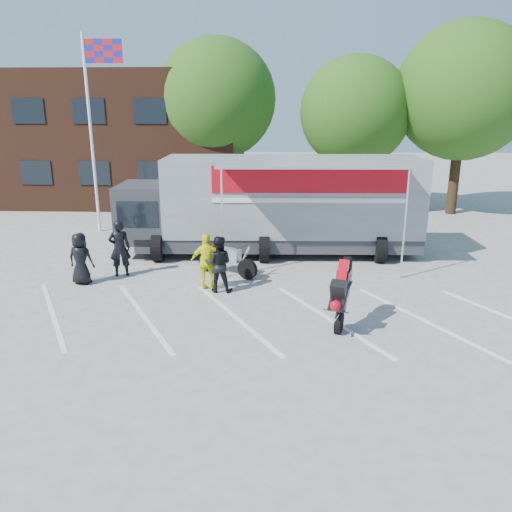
# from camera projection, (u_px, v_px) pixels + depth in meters

# --- Properties ---
(ground) EXTENTS (100.00, 100.00, 0.00)m
(ground) POSITION_uv_depth(u_px,v_px,m) (223.00, 334.00, 11.89)
(ground) COLOR #A7A6A1
(ground) RESTS_ON ground
(parking_bay_lines) EXTENTS (18.09, 13.33, 0.01)m
(parking_bay_lines) POSITION_uv_depth(u_px,v_px,m) (228.00, 316.00, 12.85)
(parking_bay_lines) COLOR white
(parking_bay_lines) RESTS_ON ground
(office_building) EXTENTS (18.00, 8.00, 7.00)m
(office_building) POSITION_uv_depth(u_px,v_px,m) (83.00, 138.00, 28.55)
(office_building) COLOR #4B2718
(office_building) RESTS_ON ground
(flagpole) EXTENTS (1.61, 0.12, 8.00)m
(flagpole) POSITION_uv_depth(u_px,v_px,m) (95.00, 110.00, 20.29)
(flagpole) COLOR white
(flagpole) RESTS_ON ground
(tree_left) EXTENTS (6.12, 6.12, 8.64)m
(tree_left) POSITION_uv_depth(u_px,v_px,m) (216.00, 99.00, 25.69)
(tree_left) COLOR #382314
(tree_left) RESTS_ON ground
(tree_mid) EXTENTS (5.44, 5.44, 7.68)m
(tree_mid) POSITION_uv_depth(u_px,v_px,m) (355.00, 112.00, 24.61)
(tree_mid) COLOR #382314
(tree_mid) RESTS_ON ground
(tree_right) EXTENTS (6.46, 6.46, 9.12)m
(tree_right) POSITION_uv_depth(u_px,v_px,m) (464.00, 92.00, 23.64)
(tree_right) COLOR #382314
(tree_right) RESTS_ON ground
(transporter_truck) EXTENTS (11.16, 5.64, 3.50)m
(transporter_truck) POSITION_uv_depth(u_px,v_px,m) (278.00, 253.00, 18.45)
(transporter_truck) COLOR gray
(transporter_truck) RESTS_ON ground
(parked_motorcycle) EXTENTS (2.30, 1.70, 1.16)m
(parked_motorcycle) POSITION_uv_depth(u_px,v_px,m) (227.00, 275.00, 16.03)
(parked_motorcycle) COLOR #ADADB2
(parked_motorcycle) RESTS_ON ground
(stunt_bike_rider) EXTENTS (1.21, 1.77, 1.90)m
(stunt_bike_rider) POSITION_uv_depth(u_px,v_px,m) (343.00, 322.00, 12.51)
(stunt_bike_rider) COLOR black
(stunt_bike_rider) RESTS_ON ground
(spectator_leather_a) EXTENTS (0.84, 0.61, 1.59)m
(spectator_leather_a) POSITION_uv_depth(u_px,v_px,m) (81.00, 259.00, 15.05)
(spectator_leather_a) COLOR black
(spectator_leather_a) RESTS_ON ground
(spectator_leather_b) EXTENTS (0.76, 0.61, 1.82)m
(spectator_leather_b) POSITION_uv_depth(u_px,v_px,m) (120.00, 248.00, 15.75)
(spectator_leather_b) COLOR black
(spectator_leather_b) RESTS_ON ground
(spectator_leather_c) EXTENTS (0.83, 0.66, 1.66)m
(spectator_leather_c) POSITION_uv_depth(u_px,v_px,m) (218.00, 264.00, 14.41)
(spectator_leather_c) COLOR black
(spectator_leather_c) RESTS_ON ground
(spectator_hivis) EXTENTS (1.00, 0.44, 1.69)m
(spectator_hivis) POSITION_uv_depth(u_px,v_px,m) (207.00, 262.00, 14.56)
(spectator_hivis) COLOR #FCFE0D
(spectator_hivis) RESTS_ON ground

